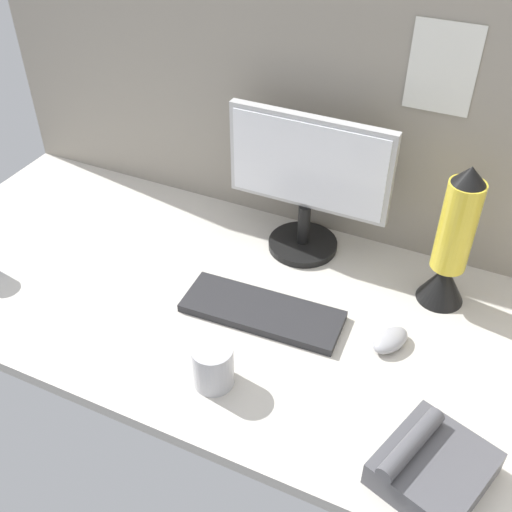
% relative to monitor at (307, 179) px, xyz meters
% --- Properties ---
extents(ground_plane, '(1.80, 0.80, 0.03)m').
position_rel_monitor_xyz_m(ground_plane, '(-0.04, -0.25, -0.22)').
color(ground_plane, beige).
extents(cubicle_wall_back, '(1.80, 0.06, 0.74)m').
position_rel_monitor_xyz_m(cubicle_wall_back, '(-0.04, 0.12, 0.17)').
color(cubicle_wall_back, gray).
rests_on(cubicle_wall_back, ground_plane).
extents(monitor, '(0.41, 0.18, 0.37)m').
position_rel_monitor_xyz_m(monitor, '(0.00, 0.00, 0.00)').
color(monitor, black).
rests_on(monitor, ground_plane).
extents(keyboard, '(0.38, 0.15, 0.02)m').
position_rel_monitor_xyz_m(keyboard, '(0.01, -0.28, -0.19)').
color(keyboard, '#262628').
rests_on(keyboard, ground_plane).
extents(mouse, '(0.09, 0.11, 0.03)m').
position_rel_monitor_xyz_m(mouse, '(0.30, -0.25, -0.19)').
color(mouse, '#99999E').
rests_on(mouse, ground_plane).
extents(mug_steel, '(0.09, 0.09, 0.10)m').
position_rel_monitor_xyz_m(mug_steel, '(0.00, -0.50, -0.16)').
color(mug_steel, '#B2B2B7').
rests_on(mug_steel, ground_plane).
extents(lava_lamp, '(0.11, 0.11, 0.36)m').
position_rel_monitor_xyz_m(lava_lamp, '(0.37, -0.05, -0.05)').
color(lava_lamp, black).
rests_on(lava_lamp, ground_plane).
extents(desk_phone, '(0.22, 0.23, 0.09)m').
position_rel_monitor_xyz_m(desk_phone, '(0.45, -0.53, -0.17)').
color(desk_phone, '#4C4C51').
rests_on(desk_phone, ground_plane).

